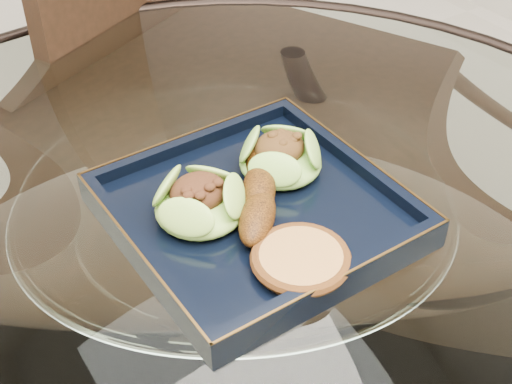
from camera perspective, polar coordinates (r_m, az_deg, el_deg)
dining_table at (r=0.84m, az=-1.51°, el=-11.60°), size 1.13×1.13×0.77m
dining_chair at (r=1.22m, az=-4.24°, el=4.68°), size 0.57×0.57×1.00m
navy_plate at (r=0.73m, az=0.00°, el=-1.82°), size 0.27×0.27×0.02m
lettuce_wrap_left at (r=0.71m, az=-4.49°, el=-0.94°), size 0.11×0.11×0.03m
lettuce_wrap_right at (r=0.76m, az=1.98°, el=2.68°), size 0.12×0.12×0.03m
roasted_plantain at (r=0.72m, az=0.25°, el=0.27°), size 0.12×0.15×0.03m
crumb_patty at (r=0.66m, az=3.60°, el=-5.49°), size 0.11×0.11×0.02m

